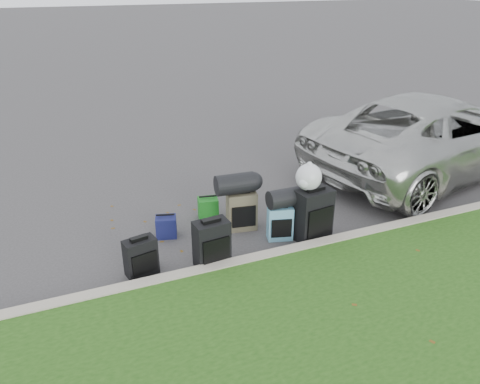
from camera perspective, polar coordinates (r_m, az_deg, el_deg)
name	(u,v)px	position (r m, az deg, el deg)	size (l,w,h in m)	color
ground	(251,227)	(7.43, 1.30, -4.32)	(120.00, 120.00, 0.00)	#383535
curb	(279,255)	(6.62, 4.81, -7.67)	(120.00, 0.18, 0.15)	#9E937F
suv	(434,134)	(10.11, 22.61, 6.59)	(2.56, 5.56, 1.54)	#B7B7B2
suitcase_small_black	(141,257)	(6.35, -12.00, -7.76)	(0.42, 0.23, 0.52)	black
suitcase_large_black_left	(212,244)	(6.37, -3.47, -6.31)	(0.47, 0.28, 0.67)	black
suitcase_olive	(242,210)	(7.27, 0.21, -2.27)	(0.45, 0.28, 0.62)	#443E2D
suitcase_teal	(280,223)	(7.04, 4.90, -3.77)	(0.37, 0.22, 0.53)	teal
suitcase_large_black_right	(313,215)	(7.03, 8.91, -2.76)	(0.53, 0.32, 0.80)	black
tote_green	(208,208)	(7.64, -3.91, -2.01)	(0.32, 0.25, 0.36)	#186C1B
tote_navy	(166,227)	(7.20, -8.98, -4.19)	(0.31, 0.24, 0.33)	#15194C
duffel_left	(235,184)	(7.05, -0.63, 1.01)	(0.32, 0.32, 0.59)	black
duffel_right	(285,198)	(6.87, 5.48, -0.73)	(0.28, 0.28, 0.51)	black
trash_bag	(309,177)	(6.80, 8.38, 1.81)	(0.39, 0.39, 0.39)	silver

